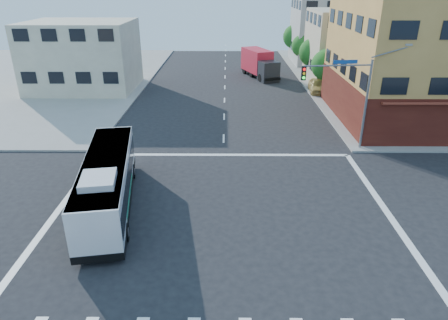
{
  "coord_description": "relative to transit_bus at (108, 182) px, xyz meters",
  "views": [
    {
      "loc": [
        0.25,
        -18.56,
        12.1
      ],
      "look_at": [
        0.1,
        2.72,
        2.6
      ],
      "focal_mm": 32.0,
      "sensor_mm": 36.0,
      "label": 1
    }
  ],
  "objects": [
    {
      "name": "signal_mast_ne",
      "position": [
        15.64,
        8.88,
        3.35
      ],
      "size": [
        7.91,
        1.13,
        8.07
      ],
      "color": "slate",
      "rests_on": "ground"
    },
    {
      "name": "street_tree_b",
      "position": [
        18.47,
        34.18,
        2.12
      ],
      "size": [
        3.8,
        3.8,
        5.79
      ],
      "color": "#392714",
      "rests_on": "ground"
    },
    {
      "name": "transit_bus",
      "position": [
        0.0,
        0.0,
        0.0
      ],
      "size": [
        4.22,
        11.5,
        3.33
      ],
      "rotation": [
        0.0,
        0.0,
        0.17
      ],
      "color": "black",
      "rests_on": "ground"
    },
    {
      "name": "building_west",
      "position": [
        -10.46,
        28.24,
        2.38
      ],
      "size": [
        12.06,
        10.06,
        8.0
      ],
      "color": "beige",
      "rests_on": "ground"
    },
    {
      "name": "corner_building_ne",
      "position": [
        26.55,
        16.74,
        4.26
      ],
      "size": [
        18.1,
        15.44,
        14.0
      ],
      "color": "gold",
      "rests_on": "ground"
    },
    {
      "name": "building_east_near",
      "position": [
        23.54,
        32.24,
        2.88
      ],
      "size": [
        12.06,
        10.06,
        9.0
      ],
      "color": "#B8AC8C",
      "rests_on": "ground"
    },
    {
      "name": "ground",
      "position": [
        6.56,
        -1.74,
        -1.63
      ],
      "size": [
        120.0,
        120.0,
        0.0
      ],
      "primitive_type": "plane",
      "color": "black",
      "rests_on": "ground"
    },
    {
      "name": "building_east_far",
      "position": [
        23.54,
        46.24,
        3.38
      ],
      "size": [
        12.06,
        10.06,
        10.0
      ],
      "color": "#9FA09B",
      "rests_on": "ground"
    },
    {
      "name": "street_tree_a",
      "position": [
        18.47,
        26.18,
        1.96
      ],
      "size": [
        3.6,
        3.6,
        5.53
      ],
      "color": "#392714",
      "rests_on": "ground"
    },
    {
      "name": "street_tree_d",
      "position": [
        18.47,
        50.18,
        2.25
      ],
      "size": [
        4.0,
        4.0,
        6.03
      ],
      "color": "#392714",
      "rests_on": "ground"
    },
    {
      "name": "parked_car",
      "position": [
        17.64,
        26.7,
        -0.8
      ],
      "size": [
        2.36,
        5.02,
        1.66
      ],
      "primitive_type": "imported",
      "rotation": [
        0.0,
        0.0,
        -0.08
      ],
      "color": "tan",
      "rests_on": "ground"
    },
    {
      "name": "box_truck",
      "position": [
        11.32,
        35.24,
        0.14
      ],
      "size": [
        5.0,
        8.41,
        3.65
      ],
      "rotation": [
        0.0,
        0.0,
        0.35
      ],
      "color": "#222327",
      "rests_on": "ground"
    },
    {
      "name": "street_tree_c",
      "position": [
        18.47,
        42.18,
        1.83
      ],
      "size": [
        3.4,
        3.4,
        5.29
      ],
      "color": "#392714",
      "rests_on": "ground"
    }
  ]
}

